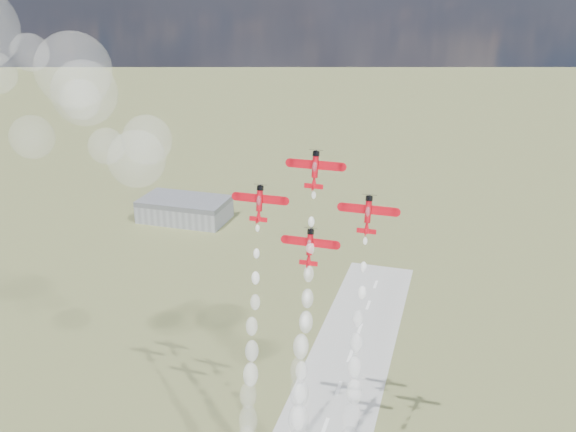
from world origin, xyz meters
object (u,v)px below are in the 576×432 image
(plane_slot, at_px, (310,246))
(plane_lead, at_px, (315,169))
(hangar, at_px, (185,209))
(plane_left, at_px, (259,202))
(plane_right, at_px, (368,213))

(plane_slot, bearing_deg, plane_lead, 90.00)
(hangar, bearing_deg, plane_left, -57.96)
(hangar, xyz_separation_m, plane_left, (106.89, -170.80, 73.85))
(plane_left, xyz_separation_m, plane_slot, (13.18, -2.00, -9.00))
(plane_left, bearing_deg, plane_slot, -8.61)
(plane_left, height_order, plane_right, same)
(plane_lead, bearing_deg, plane_right, -8.61)
(plane_lead, bearing_deg, plane_left, -171.39)
(plane_right, bearing_deg, plane_left, 180.00)
(plane_left, relative_size, plane_slot, 1.00)
(plane_slot, bearing_deg, plane_left, 171.39)
(hangar, relative_size, plane_left, 3.96)
(hangar, bearing_deg, plane_lead, -54.58)
(plane_lead, xyz_separation_m, plane_slot, (0.00, -3.99, -18.01))
(plane_left, height_order, plane_slot, plane_left)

